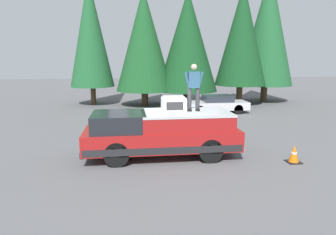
{
  "coord_description": "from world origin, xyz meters",
  "views": [
    {
      "loc": [
        -11.0,
        1.4,
        3.53
      ],
      "look_at": [
        0.11,
        -0.05,
        1.35
      ],
      "focal_mm": 32.48,
      "sensor_mm": 36.0,
      "label": 1
    }
  ],
  "objects_px": {
    "pickup_truck": "(162,133)",
    "compressor_unit": "(174,104)",
    "person_on_truck_bed": "(194,86)",
    "traffic_cone": "(294,154)",
    "parked_car_silver": "(216,104)"
  },
  "relations": [
    {
      "from": "pickup_truck",
      "to": "traffic_cone",
      "type": "relative_size",
      "value": 8.94
    },
    {
      "from": "parked_car_silver",
      "to": "traffic_cone",
      "type": "bearing_deg",
      "value": 179.14
    },
    {
      "from": "traffic_cone",
      "to": "person_on_truck_bed",
      "type": "bearing_deg",
      "value": 66.86
    },
    {
      "from": "parked_car_silver",
      "to": "compressor_unit",
      "type": "bearing_deg",
      "value": 154.39
    },
    {
      "from": "pickup_truck",
      "to": "compressor_unit",
      "type": "distance_m",
      "value": 1.14
    },
    {
      "from": "compressor_unit",
      "to": "traffic_cone",
      "type": "xyz_separation_m",
      "value": [
        -1.23,
        -4.02,
        -1.64
      ]
    },
    {
      "from": "compressor_unit",
      "to": "parked_car_silver",
      "type": "relative_size",
      "value": 0.2
    },
    {
      "from": "pickup_truck",
      "to": "parked_car_silver",
      "type": "bearing_deg",
      "value": -27.88
    },
    {
      "from": "pickup_truck",
      "to": "compressor_unit",
      "type": "xyz_separation_m",
      "value": [
        -0.01,
        -0.42,
        1.05
      ]
    },
    {
      "from": "person_on_truck_bed",
      "to": "parked_car_silver",
      "type": "height_order",
      "value": "person_on_truck_bed"
    },
    {
      "from": "pickup_truck",
      "to": "person_on_truck_bed",
      "type": "relative_size",
      "value": 3.28
    },
    {
      "from": "pickup_truck",
      "to": "compressor_unit",
      "type": "height_order",
      "value": "compressor_unit"
    },
    {
      "from": "compressor_unit",
      "to": "traffic_cone",
      "type": "relative_size",
      "value": 1.35
    },
    {
      "from": "pickup_truck",
      "to": "traffic_cone",
      "type": "distance_m",
      "value": 4.65
    },
    {
      "from": "pickup_truck",
      "to": "person_on_truck_bed",
      "type": "xyz_separation_m",
      "value": [
        0.14,
        -1.19,
        1.68
      ]
    }
  ]
}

